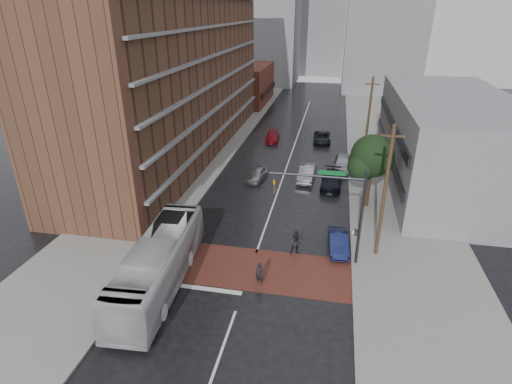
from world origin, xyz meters
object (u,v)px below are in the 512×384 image
(pedestrian_a, at_px, (260,274))
(car_parked_far, at_px, (342,163))
(car_travel_a, at_px, (257,174))
(car_travel_b, at_px, (307,173))
(suv_travel, at_px, (322,138))
(car_travel_c, at_px, (272,137))
(pedestrian_b, at_px, (296,243))
(car_parked_mid, at_px, (331,180))
(car_parked_near, at_px, (338,242))
(transit_bus, at_px, (159,263))

(pedestrian_a, distance_m, car_parked_far, 22.91)
(car_travel_a, bearing_deg, car_travel_b, 20.30)
(pedestrian_a, distance_m, suv_travel, 32.33)
(suv_travel, xyz_separation_m, car_parked_far, (2.74, -9.95, 0.15))
(car_travel_c, height_order, suv_travel, suv_travel)
(pedestrian_b, xyz_separation_m, car_travel_a, (-5.60, 13.34, -0.30))
(car_travel_a, distance_m, car_parked_mid, 7.87)
(pedestrian_a, bearing_deg, car_travel_c, 111.06)
(car_travel_a, bearing_deg, pedestrian_a, -70.20)
(pedestrian_b, height_order, car_parked_far, pedestrian_b)
(pedestrian_b, height_order, car_travel_c, pedestrian_b)
(car_travel_b, bearing_deg, pedestrian_b, -85.77)
(pedestrian_b, distance_m, car_travel_c, 27.99)
(car_parked_near, xyz_separation_m, car_parked_far, (0.29, 16.98, 0.17))
(pedestrian_b, distance_m, car_parked_mid, 13.20)
(car_parked_mid, bearing_deg, car_parked_far, 80.27)
(transit_bus, distance_m, pedestrian_b, 10.03)
(car_parked_near, bearing_deg, pedestrian_b, -163.94)
(car_parked_near, relative_size, car_parked_far, 0.82)
(car_travel_b, xyz_separation_m, car_parked_mid, (2.65, -1.47, -0.03))
(car_parked_far, bearing_deg, pedestrian_a, -100.50)
(car_travel_b, xyz_separation_m, suv_travel, (1.00, 13.64, -0.08))
(pedestrian_a, distance_m, car_parked_near, 7.33)
(pedestrian_b, relative_size, suv_travel, 0.39)
(pedestrian_b, distance_m, car_parked_far, 18.46)
(car_travel_b, height_order, suv_travel, car_travel_b)
(car_travel_b, bearing_deg, car_parked_near, -72.72)
(car_parked_mid, relative_size, car_parked_far, 1.05)
(car_travel_a, relative_size, car_parked_near, 0.97)
(car_travel_b, xyz_separation_m, car_travel_c, (-5.77, 12.83, -0.13))
(car_travel_c, bearing_deg, car_parked_far, -49.16)
(transit_bus, distance_m, car_parked_mid, 21.28)
(car_travel_a, bearing_deg, car_travel_c, 100.39)
(car_parked_near, distance_m, car_parked_far, 16.99)
(transit_bus, height_order, car_parked_near, transit_bus)
(transit_bus, bearing_deg, car_travel_a, 77.63)
(car_travel_b, bearing_deg, car_travel_c, 116.91)
(transit_bus, distance_m, suv_travel, 34.69)
(car_parked_mid, bearing_deg, pedestrian_a, -101.62)
(car_parked_far, bearing_deg, pedestrian_b, -97.48)
(car_travel_b, height_order, car_parked_far, car_parked_far)
(car_travel_c, distance_m, suv_travel, 6.82)
(transit_bus, xyz_separation_m, car_parked_near, (11.51, 6.54, -1.04))
(car_travel_c, xyz_separation_m, car_parked_mid, (8.42, -14.30, 0.11))
(transit_bus, height_order, car_travel_a, transit_bus)
(car_parked_mid, xyz_separation_m, car_parked_far, (1.10, 5.15, 0.09))
(car_parked_near, bearing_deg, car_parked_mid, 89.24)
(pedestrian_b, height_order, car_parked_mid, pedestrian_b)
(car_parked_near, height_order, car_parked_mid, car_parked_mid)
(suv_travel, relative_size, car_parked_near, 1.22)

